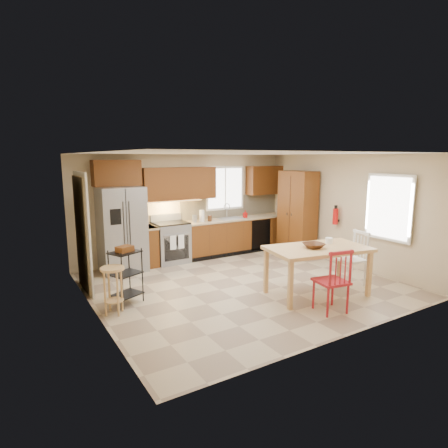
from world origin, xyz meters
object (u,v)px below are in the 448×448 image
Objects in this scene: fire_extinguisher at (335,216)px; chair_white at (351,259)px; pantry at (297,213)px; utility_cart at (126,276)px; dining_table at (317,271)px; range_stove at (171,243)px; chair_red at (331,280)px; table_bowl at (313,248)px; bar_stool at (113,291)px; table_jar at (329,242)px; refrigerator at (122,229)px; soap_bottle at (245,214)px.

chair_white is (-0.86, -1.21, -0.58)m from fire_extinguisher.
pantry reaches higher than utility_cart.
fire_extinguisher is at bearing 44.78° from dining_table.
chair_red reaches higher than range_stove.
table_bowl is 3.41m from bar_stool.
pantry is at bearing 65.06° from dining_table.
chair_white is 6.12× the size of table_jar.
refrigerator is 5.12× the size of table_bowl.
soap_bottle is 0.20× the size of utility_cart.
fire_extinguisher is 2.94m from chair_red.
range_stove is at bearing 161.71° from pantry.
chair_white reaches higher than table_jar.
soap_bottle is 1.31m from pantry.
pantry is at bearing 53.39° from table_bowl.
refrigerator is 1.24m from range_stove.
chair_white is (2.32, -3.25, 0.06)m from range_stove.
fire_extinguisher reaches higher than dining_table.
soap_bottle is at bearing 120.53° from fire_extinguisher.
pantry is 2.03× the size of chair_white.
chair_red is at bearing -41.90° from bar_stool.
range_stove is 3.19m from pantry.
fire_extinguisher is at bearing -59.47° from soap_bottle.
fire_extinguisher is 2.30m from dining_table.
bar_stool is at bearing -151.48° from soap_bottle.
soap_bottle is at bearing 16.36° from bar_stool.
dining_table is at bearing 102.89° from chair_white.
soap_bottle is 1.13× the size of table_jar.
soap_bottle is at bearing 3.00° from utility_cart.
chair_white is 2.90× the size of table_bowl.
utility_cart is (0.30, 0.32, 0.09)m from bar_stool.
soap_bottle is 3.21m from chair_white.
pantry is at bearing -12.62° from refrigerator.
pantry is 1.07m from fire_extinguisher.
table_bowl is 0.38× the size of utility_cart.
table_bowl is 2.11× the size of table_jar.
chair_red is 2.90× the size of table_bowl.
chair_red is at bearing 128.18° from chair_white.
refrigerator is 2.41× the size of bar_stool.
chair_red is at bearing -123.47° from pantry.
refrigerator is at bearing 132.92° from table_jar.
refrigerator reaches higher than range_stove.
dining_table is (2.52, -3.24, -0.48)m from refrigerator.
refrigerator is at bearing 167.38° from pantry.
chair_red is 1.48m from chair_white.
chair_red is 1.00× the size of chair_white.
range_stove is 2.54m from utility_cart.
utility_cart is (-4.83, 0.11, -0.63)m from fire_extinguisher.
dining_table reaches higher than bar_stool.
bar_stool is at bearing -177.62° from fire_extinguisher.
chair_red is 3.35m from utility_cart.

